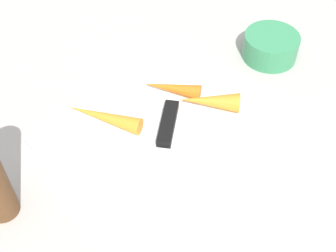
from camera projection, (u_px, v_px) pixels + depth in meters
ground_plane at (168, 131)px, 0.71m from camera, size 1.40×1.40×0.00m
cutting_board at (168, 129)px, 0.71m from camera, size 0.36×0.26×0.01m
knife at (167, 131)px, 0.69m from camera, size 0.17×0.14×0.01m
carrot_medium at (172, 88)px, 0.74m from camera, size 0.08×0.10×0.03m
carrot_longest at (104, 117)px, 0.70m from camera, size 0.08×0.12×0.03m
carrot_shortest at (210, 101)px, 0.72m from camera, size 0.09×0.09×0.03m
small_bowl at (271, 46)px, 0.82m from camera, size 0.10×0.10×0.05m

